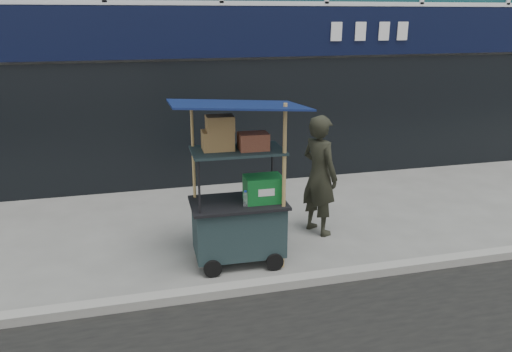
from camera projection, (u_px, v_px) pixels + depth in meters
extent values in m
plane|color=slate|center=(283.00, 279.00, 6.33)|extent=(80.00, 80.00, 0.00)
cube|color=gray|center=(288.00, 282.00, 6.13)|extent=(80.00, 0.18, 0.12)
cube|color=black|center=(222.00, 32.00, 9.01)|extent=(15.68, 0.06, 0.90)
cube|color=black|center=(224.00, 124.00, 9.56)|extent=(15.68, 0.04, 2.40)
cube|color=#1C2E30|center=(238.00, 228.00, 6.64)|extent=(1.18, 0.71, 0.68)
cylinder|color=black|center=(213.00, 269.00, 6.34)|extent=(0.23, 0.05, 0.23)
cylinder|color=black|center=(275.00, 262.00, 6.51)|extent=(0.23, 0.05, 0.23)
cube|color=black|center=(238.00, 203.00, 6.53)|extent=(1.26, 0.79, 0.04)
cylinder|color=black|center=(199.00, 188.00, 6.04)|extent=(0.03, 0.03, 0.73)
cylinder|color=black|center=(284.00, 182.00, 6.27)|extent=(0.03, 0.03, 0.73)
cylinder|color=black|center=(194.00, 174.00, 6.59)|extent=(0.03, 0.03, 0.73)
cylinder|color=black|center=(272.00, 169.00, 6.81)|extent=(0.03, 0.03, 0.73)
cube|color=#1C2E30|center=(238.00, 151.00, 6.32)|extent=(1.18, 0.71, 0.03)
cylinder|color=#AA954C|center=(284.00, 189.00, 6.30)|extent=(0.05, 0.05, 2.19)
cylinder|color=#AA954C|center=(194.00, 184.00, 6.63)|extent=(0.04, 0.04, 2.09)
cube|color=#0C1A48|center=(237.00, 105.00, 6.14)|extent=(1.68, 1.21, 0.19)
cube|color=#106624|center=(263.00, 189.00, 6.50)|extent=(0.49, 0.35, 0.34)
cylinder|color=silver|center=(245.00, 199.00, 6.33)|extent=(0.07, 0.07, 0.19)
cylinder|color=#1731B2|center=(245.00, 191.00, 6.30)|extent=(0.03, 0.03, 0.02)
cube|color=olive|center=(218.00, 140.00, 6.27)|extent=(0.40, 0.30, 0.24)
cube|color=brown|center=(253.00, 141.00, 6.28)|extent=(0.38, 0.28, 0.21)
cube|color=olive|center=(220.00, 123.00, 6.19)|extent=(0.35, 0.26, 0.19)
imported|color=black|center=(319.00, 175.00, 7.45)|extent=(0.66, 0.78, 1.83)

